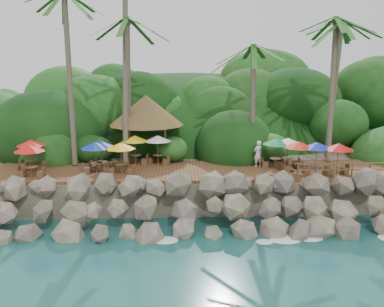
{
  "coord_description": "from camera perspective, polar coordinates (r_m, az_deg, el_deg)",
  "views": [
    {
      "loc": [
        -0.89,
        -19.6,
        9.14
      ],
      "look_at": [
        0.0,
        6.0,
        3.4
      ],
      "focal_mm": 37.69,
      "sensor_mm": 36.0,
      "label": 1
    }
  ],
  "objects": [
    {
      "name": "dining_clusters",
      "position": [
        25.88,
        -1.34,
        1.14
      ],
      "size": [
        21.32,
        5.07,
        2.03
      ],
      "color": "brown",
      "rests_on": "terrace"
    },
    {
      "name": "railing",
      "position": [
        26.06,
        20.62,
        -2.04
      ],
      "size": [
        6.1,
        0.1,
        1.0
      ],
      "color": "brown",
      "rests_on": "terrace"
    },
    {
      "name": "waiter",
      "position": [
        27.43,
        9.33,
        -0.05
      ],
      "size": [
        0.78,
        0.66,
        1.8
      ],
      "primitive_type": "imported",
      "rotation": [
        0.0,
        0.0,
        3.57
      ],
      "color": "white",
      "rests_on": "terrace"
    },
    {
      "name": "foam_line",
      "position": [
        21.91,
        0.53,
        -11.95
      ],
      "size": [
        25.2,
        0.8,
        0.06
      ],
      "color": "white",
      "rests_on": "ground"
    },
    {
      "name": "jungle_foliage",
      "position": [
        35.8,
        -0.5,
        -2.16
      ],
      "size": [
        44.0,
        16.0,
        12.0
      ],
      "primitive_type": null,
      "color": "#143811",
      "rests_on": "ground"
    },
    {
      "name": "jungle_hill",
      "position": [
        44.07,
        -0.79,
        0.66
      ],
      "size": [
        44.8,
        28.0,
        15.4
      ],
      "primitive_type": "ellipsoid",
      "color": "#143811",
      "rests_on": "ground"
    },
    {
      "name": "palms",
      "position": [
        28.46,
        2.49,
        19.45
      ],
      "size": [
        24.41,
        6.99,
        14.21
      ],
      "color": "brown",
      "rests_on": "ground"
    },
    {
      "name": "land_base",
      "position": [
        36.52,
        -0.55,
        -0.17
      ],
      "size": [
        32.0,
        25.2,
        2.1
      ],
      "primitive_type": "cube",
      "color": "gray",
      "rests_on": "ground"
    },
    {
      "name": "seawall",
      "position": [
        23.05,
        0.35,
        -7.65
      ],
      "size": [
        29.0,
        4.0,
        2.3
      ],
      "primitive_type": null,
      "color": "gray",
      "rests_on": "ground"
    },
    {
      "name": "terrace",
      "position": [
        26.54,
        0.0,
        -2.53
      ],
      "size": [
        26.0,
        5.0,
        0.2
      ],
      "primitive_type": "cube",
      "color": "brown",
      "rests_on": "land_base"
    },
    {
      "name": "ground",
      "position": [
        21.65,
        0.57,
        -12.35
      ],
      "size": [
        140.0,
        140.0,
        0.0
      ],
      "primitive_type": "plane",
      "color": "#19514F",
      "rests_on": "ground"
    },
    {
      "name": "palapa",
      "position": [
        29.89,
        -6.49,
        6.12
      ],
      "size": [
        5.5,
        5.5,
        4.6
      ],
      "color": "brown",
      "rests_on": "ground"
    }
  ]
}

